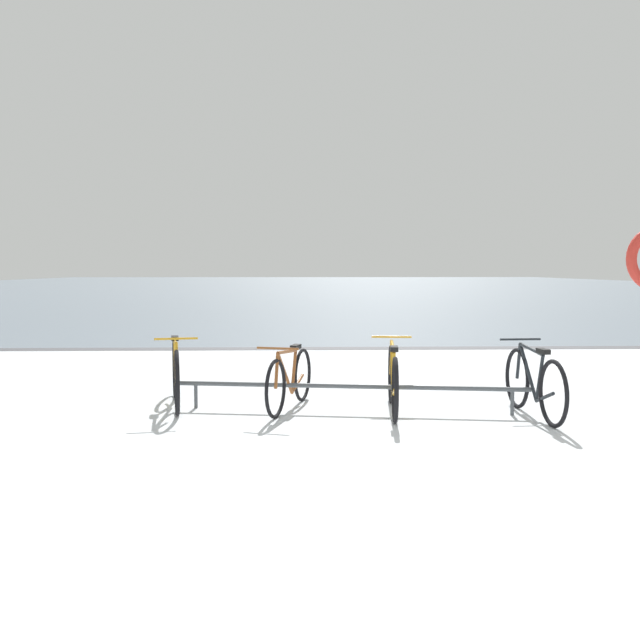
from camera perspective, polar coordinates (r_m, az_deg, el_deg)
The scene contains 6 objects.
ground at distance 57.78m, azimuth -0.49°, elevation 2.58°, with size 80.00×132.00×0.08m.
bike_rack at distance 7.84m, azimuth 2.42°, elevation -5.41°, with size 3.83×0.61×0.31m.
bicycle_0 at distance 8.29m, azimuth -11.46°, elevation -4.23°, with size 0.50×1.73×0.83m.
bicycle_1 at distance 7.96m, azimuth -2.43°, elevation -4.75°, with size 0.60×1.57×0.74m.
bicycle_2 at distance 7.84m, azimuth 5.85°, elevation -4.75°, with size 0.46×1.75×0.79m.
bicycle_3 at distance 7.87m, azimuth 16.74°, elevation -4.86°, with size 0.46×1.66×0.80m.
Camera 1 is at (-1.29, -3.85, 1.57)m, focal length 40.00 mm.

